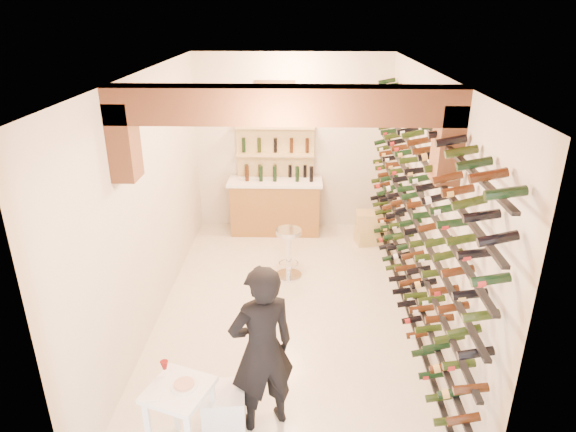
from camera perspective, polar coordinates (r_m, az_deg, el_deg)
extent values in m
plane|color=beige|center=(7.11, -0.07, -10.66)|extent=(6.00, 6.00, 0.00)
cube|color=beige|center=(9.23, 0.48, 8.22)|extent=(3.50, 0.02, 3.20)
cube|color=beige|center=(3.74, -1.49, -15.47)|extent=(3.50, 0.02, 3.20)
cube|color=beige|center=(6.65, -15.33, 1.55)|extent=(0.02, 6.00, 3.20)
cube|color=beige|center=(6.56, 15.40, 1.24)|extent=(0.02, 6.00, 3.20)
cube|color=#9E4A38|center=(5.98, -0.08, 15.89)|extent=(3.50, 6.00, 0.02)
cube|color=brown|center=(5.02, -0.43, 12.49)|extent=(3.50, 0.35, 0.36)
cube|color=brown|center=(5.40, -18.15, 8.10)|extent=(0.24, 0.35, 0.80)
cube|color=brown|center=(5.29, 17.67, 7.88)|extent=(0.24, 0.35, 0.80)
cube|color=black|center=(7.11, 13.00, -8.91)|extent=(0.06, 5.70, 0.03)
cube|color=black|center=(6.92, 13.29, -6.08)|extent=(0.06, 5.70, 0.03)
cube|color=black|center=(6.74, 13.59, -3.10)|extent=(0.06, 5.70, 0.03)
cube|color=black|center=(6.58, 13.91, 0.04)|extent=(0.06, 5.70, 0.03)
cube|color=black|center=(6.44, 14.24, 3.33)|extent=(0.06, 5.70, 0.03)
cube|color=black|center=(6.32, 14.59, 6.75)|extent=(0.06, 5.70, 0.03)
cube|color=black|center=(6.23, 14.95, 10.29)|extent=(0.06, 5.70, 0.03)
cube|color=olive|center=(9.26, -1.44, 0.95)|extent=(1.60, 0.55, 0.96)
cube|color=white|center=(9.08, -1.47, 3.91)|extent=(1.70, 0.62, 0.05)
cube|color=tan|center=(9.33, -1.39, 4.54)|extent=(1.40, 0.10, 2.00)
cube|color=tan|center=(9.42, -1.39, 1.17)|extent=(1.40, 0.28, 0.04)
cube|color=tan|center=(9.25, -1.42, 4.05)|extent=(1.40, 0.28, 0.04)
cube|color=tan|center=(9.11, -1.45, 7.03)|extent=(1.40, 0.28, 0.04)
cube|color=tan|center=(8.98, -1.48, 10.10)|extent=(1.40, 0.28, 0.04)
cube|color=brown|center=(9.03, -1.46, 13.41)|extent=(0.70, 0.04, 0.55)
cube|color=#99998C|center=(9.01, -1.47, 13.38)|extent=(0.60, 0.01, 0.45)
cube|color=white|center=(4.85, -12.32, -18.71)|extent=(0.67, 0.67, 0.05)
cube|color=white|center=(5.33, -12.68, -19.78)|extent=(0.05, 0.05, 0.71)
cube|color=white|center=(5.15, -8.44, -21.21)|extent=(0.05, 0.05, 0.71)
cylinder|color=white|center=(4.84, -11.68, -18.31)|extent=(0.24, 0.24, 0.02)
cylinder|color=#BF7266|center=(4.82, -11.70, -18.16)|extent=(0.18, 0.18, 0.02)
cube|color=white|center=(4.79, -14.94, -19.16)|extent=(0.12, 0.12, 0.02)
cylinder|color=white|center=(4.98, -13.71, -17.18)|extent=(0.07, 0.07, 0.00)
cylinder|color=white|center=(4.95, -13.76, -16.74)|extent=(0.01, 0.01, 0.09)
cone|color=#580707|center=(4.91, -13.84, -16.10)|extent=(0.08, 0.08, 0.08)
cube|color=white|center=(5.29, -7.24, -21.20)|extent=(0.45, 0.45, 0.51)
imported|color=black|center=(4.95, -2.97, -14.86)|extent=(0.77, 0.66, 1.79)
cylinder|color=silver|center=(7.92, 0.06, -6.73)|extent=(0.41, 0.41, 0.03)
cylinder|color=silver|center=(7.75, 0.06, -4.38)|extent=(0.08, 0.08, 0.72)
cylinder|color=silver|center=(7.58, 0.06, -1.81)|extent=(0.39, 0.39, 0.07)
torus|color=silver|center=(7.82, 0.06, -5.39)|extent=(0.31, 0.31, 0.02)
cube|color=tan|center=(9.05, 9.25, -2.20)|extent=(0.54, 0.42, 0.29)
cube|color=tan|center=(8.93, 9.37, -0.50)|extent=(0.52, 0.36, 0.30)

